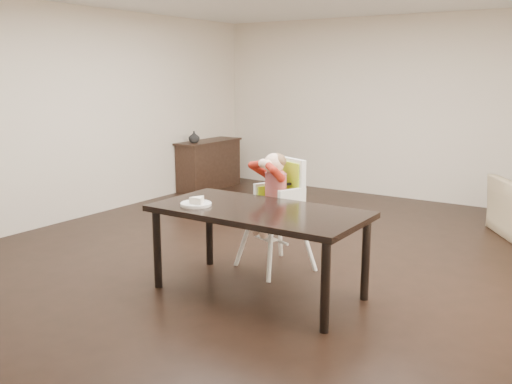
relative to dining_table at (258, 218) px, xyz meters
The scene contains 7 objects.
ground 1.22m from the dining_table, 113.36° to the left, with size 7.00×7.00×0.00m, color black.
room_walls 1.56m from the dining_table, 113.36° to the left, with size 6.02×7.02×2.71m.
dining_table is the anchor object (origin of this frame).
high_chair 0.70m from the dining_table, 107.64° to the left, with size 0.62×0.62×1.13m.
plate 0.55m from the dining_table, 158.32° to the right, with size 0.36×0.36×0.08m.
sideboard 4.65m from the dining_table, 133.27° to the left, with size 0.44×1.26×0.79m.
vase 4.39m from the dining_table, 136.53° to the left, with size 0.18×0.18×0.18m, color #99999E.
Camera 1 is at (2.95, -4.83, 1.86)m, focal length 40.00 mm.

